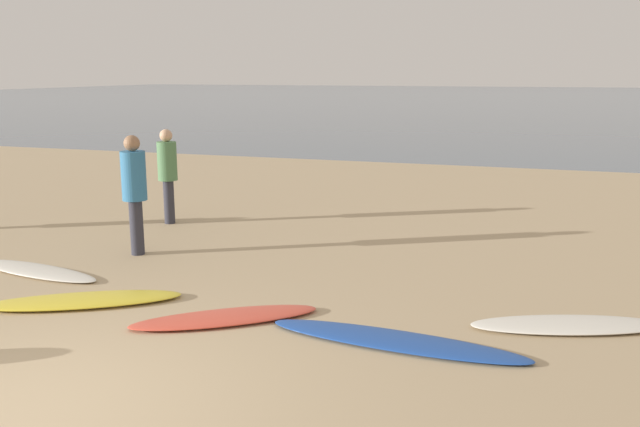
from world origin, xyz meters
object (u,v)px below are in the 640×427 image
at_px(surfboard_2, 37,271).
at_px(surfboard_5, 396,340).
at_px(surfboard_6, 569,325).
at_px(person_0, 134,185).
at_px(surfboard_4, 225,317).
at_px(surfboard_3, 83,300).
at_px(person_3, 167,168).

xyz_separation_m(surfboard_2, surfboard_5, (5.09, -0.86, 0.00)).
distance_m(surfboard_6, person_0, 6.17).
distance_m(surfboard_2, surfboard_5, 5.16).
relative_size(surfboard_2, surfboard_4, 1.02).
bearing_deg(surfboard_3, surfboard_5, -29.55).
xyz_separation_m(surfboard_3, person_0, (-0.61, 2.09, 1.00)).
relative_size(surfboard_2, surfboard_6, 1.01).
bearing_deg(surfboard_2, person_0, 67.92).
height_order(surfboard_2, surfboard_3, surfboard_3).
xyz_separation_m(surfboard_5, person_3, (-4.95, 4.08, 0.96)).
distance_m(person_0, person_3, 2.07).
bearing_deg(surfboard_4, surfboard_3, 145.97).
bearing_deg(person_0, surfboard_4, -120.47).
height_order(surfboard_4, surfboard_5, surfboard_4).
height_order(surfboard_6, person_3, person_3).
height_order(surfboard_5, surfboard_6, surfboard_6).
distance_m(surfboard_2, surfboard_3, 1.61).
relative_size(surfboard_3, surfboard_4, 1.10).
relative_size(surfboard_2, surfboard_3, 0.93).
distance_m(surfboard_3, surfboard_6, 5.46).
xyz_separation_m(surfboard_2, person_0, (0.76, 1.25, 1.01)).
xyz_separation_m(surfboard_6, person_3, (-6.61, 3.11, 0.95)).
height_order(surfboard_2, person_0, person_0).
distance_m(surfboard_3, surfboard_5, 3.72).
bearing_deg(surfboard_4, surfboard_2, 130.85).
distance_m(surfboard_4, person_0, 3.34).
bearing_deg(surfboard_3, person_3, 77.56).
height_order(surfboard_5, person_3, person_3).
distance_m(surfboard_2, person_3, 3.37).
bearing_deg(surfboard_5, surfboard_4, -176.46).
height_order(surfboard_5, person_0, person_0).
distance_m(surfboard_2, person_0, 1.78).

